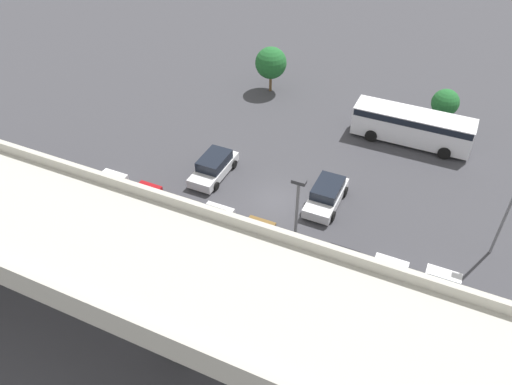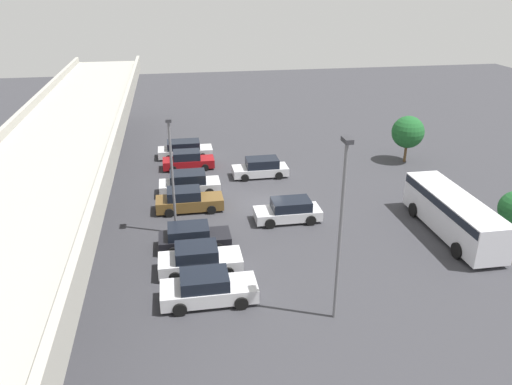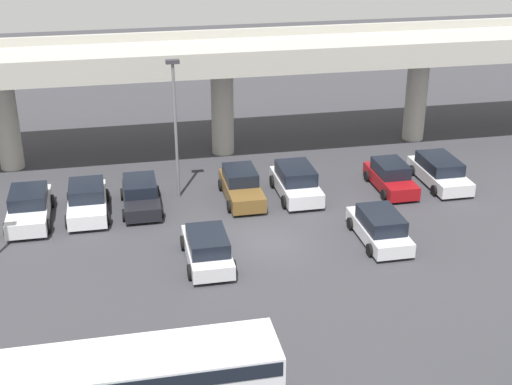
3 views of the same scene
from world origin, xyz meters
The scene contains 13 objects.
ground_plane centered at (0.00, 0.00, 0.00)m, with size 110.48×110.48×0.00m, color #38383D.
highway_overpass centered at (0.00, 12.71, 5.72)m, with size 52.96×6.82×7.16m.
parked_car_0 centered at (-11.25, 4.91, 0.76)m, with size 2.20×4.89×1.61m.
parked_car_1 centered at (-8.36, 5.16, 0.75)m, with size 2.18×4.64×1.61m.
parked_car_2 centered at (-5.60, 5.36, 0.71)m, with size 2.09×4.34×1.48m.
parked_car_3 centered at (-2.99, -1.22, 0.74)m, with size 2.12×4.47×1.52m.
parked_car_4 centered at (-0.19, 5.41, 0.75)m, with size 2.05×4.70×1.63m.
parked_car_5 centered at (2.83, 5.20, 0.81)m, with size 2.21×4.58×1.70m.
parked_car_6 centered at (5.40, -0.81, 0.74)m, with size 2.09×4.54×1.55m.
parked_car_7 centered at (8.27, 5.05, 0.73)m, with size 1.98×4.36×1.57m.
parked_car_8 centered at (11.29, 5.21, 0.73)m, with size 2.18×4.90×1.53m.
shuttle_bus centered at (-6.62, -11.06, 1.55)m, with size 9.09×2.64×2.59m.
lamp_post_mid_lot centered at (-3.51, 6.35, 4.49)m, with size 0.70×0.35×7.62m.
Camera 3 is at (-6.59, -29.49, 16.07)m, focal length 50.00 mm.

